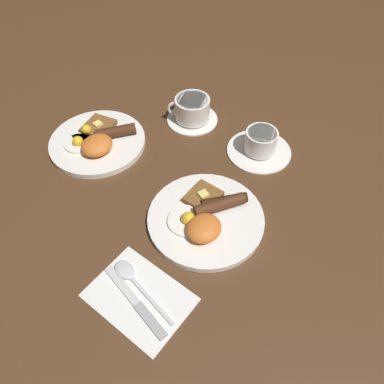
# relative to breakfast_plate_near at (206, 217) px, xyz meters

# --- Properties ---
(ground_plane) EXTENTS (3.00, 3.00, 0.00)m
(ground_plane) POSITION_rel_breakfast_plate_near_xyz_m (0.00, 0.00, -0.01)
(ground_plane) COLOR #4C301C
(breakfast_plate_near) EXTENTS (0.26, 0.26, 0.05)m
(breakfast_plate_near) POSITION_rel_breakfast_plate_near_xyz_m (0.00, 0.00, 0.00)
(breakfast_plate_near) COLOR white
(breakfast_plate_near) RESTS_ON ground_plane
(breakfast_plate_far) EXTENTS (0.25, 0.25, 0.05)m
(breakfast_plate_far) POSITION_rel_breakfast_plate_near_xyz_m (-0.00, 0.37, 0.00)
(breakfast_plate_far) COLOR white
(breakfast_plate_far) RESTS_ON ground_plane
(teacup_near) EXTENTS (0.16, 0.16, 0.06)m
(teacup_near) POSITION_rel_breakfast_plate_near_xyz_m (0.26, 0.04, 0.01)
(teacup_near) COLOR white
(teacup_near) RESTS_ON ground_plane
(teacup_far) EXTENTS (0.14, 0.14, 0.07)m
(teacup_far) POSITION_rel_breakfast_plate_near_xyz_m (0.24, 0.25, 0.02)
(teacup_far) COLOR white
(teacup_far) RESTS_ON ground_plane
(napkin) EXTENTS (0.15, 0.20, 0.01)m
(napkin) POSITION_rel_breakfast_plate_near_xyz_m (-0.22, -0.02, -0.01)
(napkin) COLOR white
(napkin) RESTS_ON ground_plane
(knife) EXTENTS (0.04, 0.18, 0.01)m
(knife) POSITION_rel_breakfast_plate_near_xyz_m (-0.23, -0.03, -0.01)
(knife) COLOR silver
(knife) RESTS_ON napkin
(spoon) EXTENTS (0.04, 0.17, 0.01)m
(spoon) POSITION_rel_breakfast_plate_near_xyz_m (-0.20, 0.02, -0.01)
(spoon) COLOR silver
(spoon) RESTS_ON napkin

